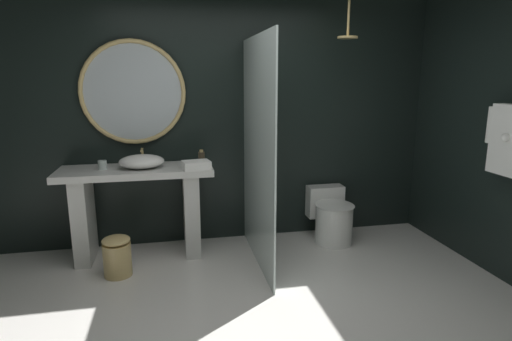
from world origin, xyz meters
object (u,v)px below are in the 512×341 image
round_wall_mirror (133,92)px  waste_bin (117,256)px  soap_dispenser (202,159)px  folded_hand_towel (196,165)px  vessel_sink (142,161)px  rain_shower_head (348,33)px  tumbler_cup (102,165)px  toilet (331,217)px

round_wall_mirror → waste_bin: (-0.18, -0.68, -1.42)m
soap_dispenser → folded_hand_towel: size_ratio=0.64×
vessel_sink → rain_shower_head: size_ratio=1.14×
round_wall_mirror → folded_hand_towel: (0.57, -0.43, -0.67)m
tumbler_cup → rain_shower_head: bearing=-3.1°
rain_shower_head → toilet: 1.91m
vessel_sink → round_wall_mirror: size_ratio=0.42×
tumbler_cup → rain_shower_head: rain_shower_head is taller
soap_dispenser → toilet: (1.39, 0.01, -0.71)m
rain_shower_head → waste_bin: size_ratio=1.01×
vessel_sink → folded_hand_towel: (0.51, -0.16, -0.03)m
round_wall_mirror → rain_shower_head: rain_shower_head is taller
folded_hand_towel → tumbler_cup: bearing=168.4°
round_wall_mirror → folded_hand_towel: bearing=-37.0°
vessel_sink → round_wall_mirror: bearing=102.5°
tumbler_cup → waste_bin: tumbler_cup is taller
rain_shower_head → toilet: size_ratio=0.62×
soap_dispenser → rain_shower_head: size_ratio=0.43×
waste_bin → toilet: bearing=10.3°
vessel_sink → tumbler_cup: (-0.36, 0.02, -0.02)m
vessel_sink → toilet: bearing=-0.3°
toilet → folded_hand_towel: (-1.45, -0.15, 0.67)m
vessel_sink → soap_dispenser: bearing=-1.5°
round_wall_mirror → toilet: size_ratio=1.71×
round_wall_mirror → toilet: (2.02, -0.28, -1.34)m
waste_bin → soap_dispenser: bearing=25.9°
round_wall_mirror → toilet: 2.45m
vessel_sink → waste_bin: bearing=-120.0°
tumbler_cup → soap_dispenser: soap_dispenser is taller
vessel_sink → waste_bin: (-0.24, -0.41, -0.78)m
tumbler_cup → folded_hand_towel: (0.88, -0.18, -0.00)m
tumbler_cup → rain_shower_head: (2.38, -0.13, 1.23)m
folded_hand_towel → waste_bin: bearing=-161.6°
round_wall_mirror → folded_hand_towel: round_wall_mirror is taller
soap_dispenser → rain_shower_head: rain_shower_head is taller
tumbler_cup → soap_dispenser: size_ratio=0.52×
folded_hand_towel → vessel_sink: bearing=162.7°
vessel_sink → toilet: size_ratio=0.71×
rain_shower_head → waste_bin: (-2.25, -0.30, -1.98)m
toilet → folded_hand_towel: bearing=-174.1°
soap_dispenser → round_wall_mirror: 0.94m
vessel_sink → folded_hand_towel: size_ratio=1.69×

